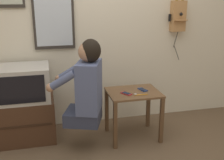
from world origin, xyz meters
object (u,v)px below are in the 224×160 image
television (22,83)px  cell_phone_spare (143,90)px  wall_phone_antique (178,16)px  toothbrush (140,95)px  wall_mirror (53,16)px  person (86,85)px  cell_phone_held (126,94)px

television → cell_phone_spare: 1.35m
wall_phone_antique → toothbrush: bearing=-138.8°
wall_phone_antique → wall_mirror: (-1.54, 0.04, 0.02)m
person → wall_mirror: 0.95m
cell_phone_held → cell_phone_spare: 0.23m
wall_mirror → cell_phone_spare: 1.33m
wall_phone_antique → cell_phone_spare: size_ratio=5.84×
television → wall_phone_antique: wall_phone_antique is taller
wall_mirror → toothbrush: bearing=-37.2°
cell_phone_held → cell_phone_spare: same height
television → cell_phone_held: size_ratio=4.33×
wall_mirror → cell_phone_spare: size_ratio=5.61×
person → wall_mirror: size_ratio=1.18×
toothbrush → television: bearing=74.4°
television → cell_phone_held: 1.15m
person → cell_phone_spare: person is taller
cell_phone_spare → toothbrush: size_ratio=0.88×
cell_phone_held → television: bearing=132.4°
wall_mirror → toothbrush: size_ratio=4.96×
cell_phone_spare → toothbrush: toothbrush is taller
television → cell_phone_spare: television is taller
television → wall_mirror: wall_mirror is taller
television → cell_phone_spare: bearing=-9.3°
television → person: bearing=-29.2°
wall_phone_antique → cell_phone_spare: bearing=-143.2°
cell_phone_spare → person: bearing=177.1°
cell_phone_held → toothbrush: (0.13, -0.07, 0.00)m
television → cell_phone_spare: size_ratio=4.37×
wall_phone_antique → wall_mirror: bearing=178.5°
person → wall_mirror: (-0.27, 0.64, 0.65)m
wall_phone_antique → wall_mirror: 1.54m
television → toothbrush: 1.30m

